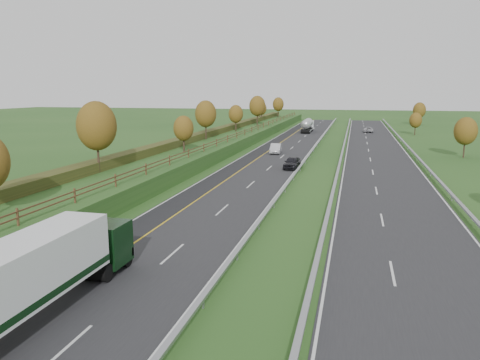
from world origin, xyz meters
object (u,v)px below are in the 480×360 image
object	(u,v)px
road_tanker	(307,125)
car_oncoming	(368,130)
car_small_far	(309,124)
car_dark_near	(292,163)
box_lorry	(22,280)
car_silver_mid	(276,148)

from	to	relation	value
road_tanker	car_oncoming	xyz separation A→B (m)	(15.49, 3.00, -1.12)
car_oncoming	road_tanker	bearing A→B (deg)	11.55
road_tanker	car_small_far	xyz separation A→B (m)	(-1.64, 20.57, -1.04)
car_dark_near	car_oncoming	distance (m)	63.10
road_tanker	car_small_far	world-z (taller)	road_tanker
box_lorry	road_tanker	distance (m)	106.34
car_dark_near	car_small_far	xyz separation A→B (m)	(-5.47, 79.59, -0.04)
car_silver_mid	car_oncoming	xyz separation A→B (m)	(16.57, 46.53, -0.12)
car_dark_near	car_oncoming	bearing A→B (deg)	82.27
box_lorry	car_silver_mid	bearing A→B (deg)	89.04
car_dark_near	car_oncoming	xyz separation A→B (m)	(11.66, 62.02, -0.12)
road_tanker	car_silver_mid	bearing A→B (deg)	-91.43
car_silver_mid	car_small_far	distance (m)	64.10
car_dark_near	car_silver_mid	distance (m)	16.25
box_lorry	car_silver_mid	xyz separation A→B (m)	(1.05, 62.79, -1.47)
car_small_far	car_oncoming	xyz separation A→B (m)	(17.12, -17.57, -0.08)
car_oncoming	car_dark_near	bearing A→B (deg)	79.94
car_small_far	car_oncoming	bearing A→B (deg)	-42.15
car_silver_mid	car_small_far	bearing A→B (deg)	85.94
car_dark_near	car_oncoming	size ratio (longest dim) A/B	0.96
car_dark_near	car_silver_mid	size ratio (longest dim) A/B	0.97
road_tanker	car_oncoming	size ratio (longest dim) A/B	2.21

